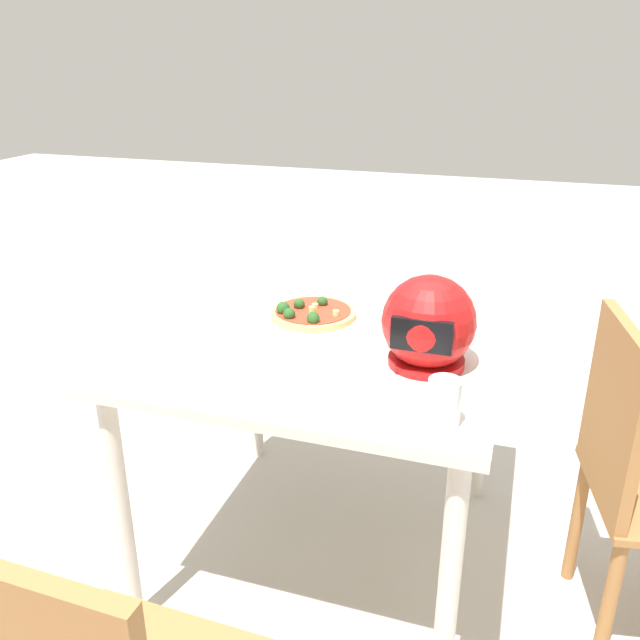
{
  "coord_description": "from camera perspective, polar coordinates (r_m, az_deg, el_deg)",
  "views": [
    {
      "loc": [
        -0.5,
        1.62,
        1.5
      ],
      "look_at": [
        0.03,
        -0.04,
        0.78
      ],
      "focal_mm": 37.09,
      "sensor_mm": 36.0,
      "label": 1
    }
  ],
  "objects": [
    {
      "name": "motorcycle_helmet",
      "position": [
        1.64,
        9.34,
        -0.35
      ],
      "size": [
        0.23,
        0.23,
        0.23
      ],
      "color": "#B21414",
      "rests_on": "dining_table"
    },
    {
      "name": "pizza",
      "position": [
        1.92,
        -0.78,
        0.64
      ],
      "size": [
        0.25,
        0.25,
        0.05
      ],
      "color": "tan",
      "rests_on": "pizza_plate"
    },
    {
      "name": "ground_plane",
      "position": [
        2.26,
        0.54,
        -19.14
      ],
      "size": [
        14.0,
        14.0,
        0.0
      ],
      "primitive_type": "plane",
      "color": "#B2ADA3"
    },
    {
      "name": "drinking_glass",
      "position": [
        1.41,
        10.64,
        -7.01
      ],
      "size": [
        0.07,
        0.07,
        0.11
      ],
      "primitive_type": "cylinder",
      "color": "silver",
      "rests_on": "dining_table"
    },
    {
      "name": "dining_table",
      "position": [
        1.89,
        0.62,
        -3.68
      ],
      "size": [
        0.97,
        1.0,
        0.76
      ],
      "color": "beige",
      "rests_on": "ground"
    },
    {
      "name": "pizza_plate",
      "position": [
        1.93,
        -0.6,
        0.14
      ],
      "size": [
        0.28,
        0.28,
        0.01
      ],
      "primitive_type": "cylinder",
      "color": "white",
      "rests_on": "dining_table"
    }
  ]
}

